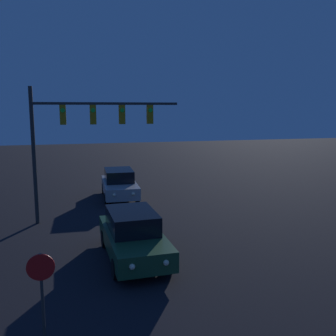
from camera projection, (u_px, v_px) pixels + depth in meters
car_near at (133, 235)px, 13.32m from camera, size 2.07×4.79×1.68m
car_far at (119, 184)px, 22.35m from camera, size 2.05×4.78×1.68m
traffic_signal_mast at (83, 127)px, 17.31m from camera, size 6.83×0.30×6.28m
stop_sign at (42, 284)px, 8.18m from camera, size 0.60×0.07×2.20m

